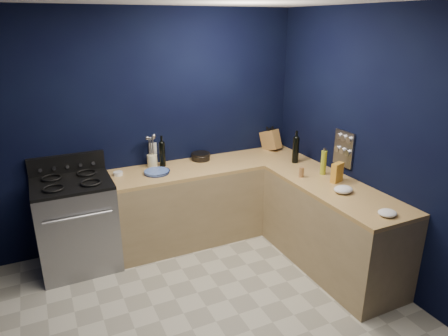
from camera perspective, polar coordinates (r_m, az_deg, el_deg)
floor at (r=3.74m, az=-1.12°, el=-20.99°), size 3.50×3.50×0.02m
wall_back at (r=4.63m, az=-10.28°, el=5.40°), size 3.50×0.02×2.60m
wall_right at (r=4.05m, az=22.09°, el=2.13°), size 0.02×3.50×2.60m
cab_back at (r=4.82m, az=-1.69°, el=-4.69°), size 2.30×0.63×0.86m
top_back at (r=4.65m, az=-1.74°, el=0.36°), size 2.30×0.63×0.04m
cab_right at (r=4.35m, az=14.90°, el=-8.29°), size 0.63×1.67×0.86m
top_right at (r=4.16m, az=15.44°, el=-2.81°), size 0.63×1.67×0.04m
gas_range at (r=4.47m, az=-20.04°, el=-7.65°), size 0.76×0.66×0.92m
oven_door at (r=4.19m, az=-19.54°, el=-9.63°), size 0.59×0.02×0.42m
cooktop at (r=4.28m, az=-20.79°, el=-1.99°), size 0.76×0.66×0.03m
backguard at (r=4.53m, az=-21.33°, el=0.55°), size 0.76×0.06×0.20m
spice_panel at (r=4.44m, az=16.56°, el=2.63°), size 0.02×0.28×0.38m
wall_outlet at (r=4.67m, az=-10.04°, el=2.73°), size 0.09×0.02×0.13m
plate_stack at (r=4.40m, az=-9.50°, el=-0.57°), size 0.33×0.33×0.03m
ramekin at (r=4.43m, az=-14.74°, el=-0.77°), size 0.10×0.10×0.04m
utensil_crock at (r=4.60m, az=-10.11°, el=1.02°), size 0.15×0.15×0.14m
wine_bottle_back at (r=4.58m, az=-8.71°, el=1.90°), size 0.08×0.08×0.27m
lemon_basket at (r=4.77m, az=-3.31°, el=1.64°), size 0.29×0.29×0.08m
knife_block at (r=5.18m, az=6.61°, el=3.94°), size 0.22×0.31×0.30m
wine_bottle_right at (r=4.71m, az=10.09°, el=2.50°), size 0.09×0.09×0.30m
oil_bottle at (r=4.41m, az=13.89°, el=0.75°), size 0.07×0.07×0.26m
spice_jar_near at (r=4.31m, az=10.88°, el=-0.58°), size 0.06×0.06×0.11m
spice_jar_far at (r=4.45m, az=13.90°, el=-0.27°), size 0.05×0.05×0.09m
crouton_bag at (r=4.24m, az=15.69°, el=-0.62°), size 0.15×0.10×0.20m
towel_front at (r=4.02m, az=16.51°, el=-2.93°), size 0.23×0.21×0.07m
towel_end at (r=3.68m, az=22.08°, el=-5.90°), size 0.21×0.20×0.05m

